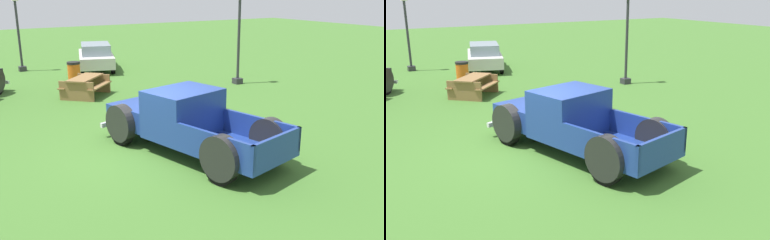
# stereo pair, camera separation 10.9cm
# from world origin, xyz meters

# --- Properties ---
(ground_plane) EXTENTS (80.00, 80.00, 0.00)m
(ground_plane) POSITION_xyz_m (0.00, 0.00, 0.00)
(ground_plane) COLOR #3D6B28
(pickup_truck_foreground) EXTENTS (3.18, 5.67, 1.64)m
(pickup_truck_foreground) POSITION_xyz_m (0.89, -0.27, 0.78)
(pickup_truck_foreground) COLOR navy
(pickup_truck_foreground) RESTS_ON ground_plane
(sedan_distant_a) EXTENTS (2.82, 4.46, 1.39)m
(sedan_distant_a) POSITION_xyz_m (2.99, 12.35, 0.73)
(sedan_distant_a) COLOR silver
(sedan_distant_a) RESTS_ON ground_plane
(lamp_post_near) EXTENTS (0.36, 0.36, 3.98)m
(lamp_post_near) POSITION_xyz_m (-0.45, 13.98, 2.09)
(lamp_post_near) COLOR #2D2D33
(lamp_post_near) RESTS_ON ground_plane
(lamp_post_far) EXTENTS (0.36, 0.36, 4.14)m
(lamp_post_far) POSITION_xyz_m (7.24, 5.64, 2.17)
(lamp_post_far) COLOR #2D2D33
(lamp_post_far) RESTS_ON ground_plane
(picnic_table) EXTENTS (2.31, 2.32, 0.78)m
(picnic_table) POSITION_xyz_m (0.62, 6.89, 0.49)
(picnic_table) COLOR olive
(picnic_table) RESTS_ON ground_plane
(trash_can) EXTENTS (0.59, 0.59, 0.95)m
(trash_can) POSITION_xyz_m (1.02, 9.74, 0.48)
(trash_can) COLOR orange
(trash_can) RESTS_ON ground_plane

